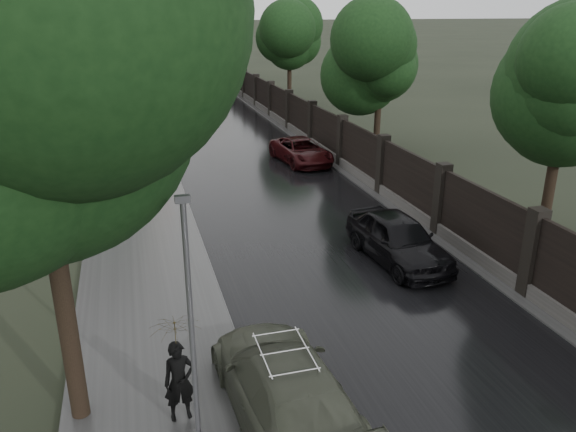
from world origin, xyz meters
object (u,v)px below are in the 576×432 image
(traffic_light, at_px, (161,113))
(car_right_near, at_px, (398,239))
(tree_left_near, at_px, (33,104))
(pedestrian_umbrella, at_px, (176,341))
(tree_right_a, at_px, (564,105))
(car_right_far, at_px, (301,151))
(tree_left_far, at_px, (89,55))
(tree_right_b, at_px, (380,65))
(volga_sedan, at_px, (285,387))
(lamp_post, at_px, (191,328))
(tree_right_c, at_px, (289,45))

(traffic_light, height_order, car_right_near, traffic_light)
(tree_left_near, bearing_deg, pedestrian_umbrella, -18.46)
(tree_right_a, height_order, car_right_far, tree_right_a)
(tree_left_far, bearing_deg, traffic_light, -53.53)
(tree_left_far, xyz_separation_m, tree_right_a, (15.50, -22.00, -0.29))
(tree_right_a, distance_m, tree_right_b, 14.00)
(volga_sedan, bearing_deg, pedestrian_umbrella, -15.48)
(lamp_post, xyz_separation_m, pedestrian_umbrella, (-0.24, 0.84, -0.73))
(traffic_light, xyz_separation_m, car_right_near, (6.33, -16.76, -1.60))
(tree_right_c, relative_size, car_right_near, 1.50)
(tree_right_b, distance_m, car_right_far, 6.49)
(tree_left_far, relative_size, pedestrian_umbrella, 2.76)
(volga_sedan, bearing_deg, car_right_near, -135.10)
(tree_right_b, relative_size, tree_right_c, 1.00)
(tree_right_b, xyz_separation_m, car_right_far, (-4.79, -0.86, -4.29))
(tree_right_c, distance_m, car_right_near, 32.50)
(tree_right_b, height_order, volga_sedan, tree_right_b)
(lamp_post, distance_m, volga_sedan, 2.64)
(volga_sedan, height_order, car_right_near, car_right_near)
(tree_left_near, bearing_deg, traffic_light, 81.47)
(lamp_post, bearing_deg, pedestrian_umbrella, 105.59)
(tree_right_a, height_order, car_right_near, tree_right_a)
(tree_right_c, relative_size, volga_sedan, 1.31)
(pedestrian_umbrella, bearing_deg, car_right_far, 59.60)
(car_right_near, bearing_deg, tree_left_far, 110.31)
(tree_left_near, distance_m, pedestrian_umbrella, 4.93)
(lamp_post, bearing_deg, volga_sedan, 12.79)
(tree_left_near, relative_size, car_right_near, 1.95)
(tree_right_b, bearing_deg, car_right_far, -169.84)
(tree_left_far, bearing_deg, tree_right_a, -54.83)
(tree_left_near, height_order, car_right_near, tree_left_near)
(tree_left_near, xyz_separation_m, car_right_near, (9.63, 5.23, -5.62))
(tree_right_b, relative_size, volga_sedan, 1.31)
(traffic_light, distance_m, car_right_far, 8.19)
(tree_left_near, distance_m, tree_right_b, 24.31)
(tree_right_c, height_order, lamp_post, tree_right_c)
(tree_left_far, bearing_deg, tree_right_c, 32.83)
(volga_sedan, distance_m, pedestrian_umbrella, 2.38)
(tree_left_far, height_order, lamp_post, tree_left_far)
(tree_right_b, bearing_deg, car_right_near, -111.65)
(tree_left_near, height_order, pedestrian_umbrella, tree_left_near)
(tree_right_a, relative_size, tree_right_c, 1.00)
(tree_right_a, distance_m, tree_right_c, 32.00)
(tree_right_a, relative_size, tree_right_b, 1.00)
(pedestrian_umbrella, bearing_deg, lamp_post, -80.87)
(tree_left_far, relative_size, tree_right_a, 1.05)
(car_right_far, bearing_deg, tree_right_a, -76.67)
(tree_right_a, bearing_deg, lamp_post, -153.26)
(car_right_far, bearing_deg, tree_right_c, 69.06)
(tree_right_a, xyz_separation_m, pedestrian_umbrella, (-13.14, -5.66, -3.01))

